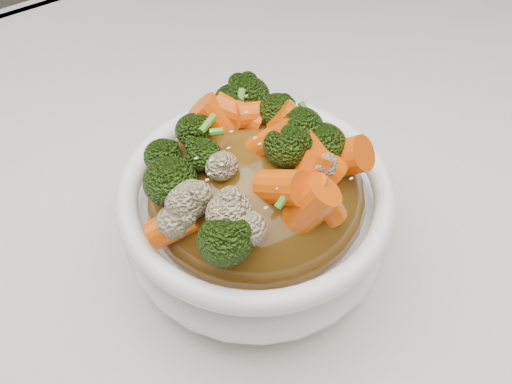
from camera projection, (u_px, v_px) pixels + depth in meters
tablecloth at (198, 240)px, 0.51m from camera, size 1.20×0.80×0.04m
bowl at (256, 218)px, 0.45m from camera, size 0.26×0.26×0.08m
sauce_base at (256, 195)px, 0.43m from camera, size 0.21×0.21×0.09m
carrots at (256, 137)px, 0.39m from camera, size 0.21×0.21×0.05m
broccoli at (256, 138)px, 0.39m from camera, size 0.21×0.21×0.04m
cauliflower at (256, 140)px, 0.39m from camera, size 0.21×0.21×0.03m
scallions at (256, 136)px, 0.39m from camera, size 0.15×0.15×0.02m
sesame_seeds at (256, 136)px, 0.39m from camera, size 0.19×0.19×0.01m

